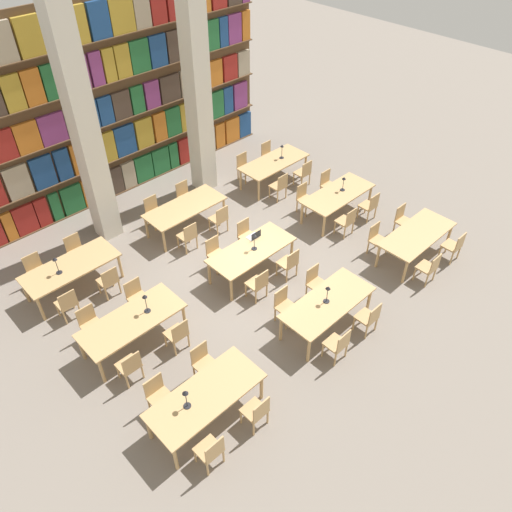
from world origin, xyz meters
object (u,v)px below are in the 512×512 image
Objects in this scene: chair_18 at (289,263)px; chair_26 at (109,281)px; chair_15 at (137,296)px; chair_30 at (220,218)px; desk_lamp_1 at (328,292)px; chair_17 at (216,253)px; chair_32 at (280,186)px; reading_table_1 at (328,304)px; reading_table_4 at (252,251)px; desk_lamp_5 at (56,263)px; chair_1 at (158,395)px; reading_table_0 at (206,397)px; chair_8 at (429,267)px; chair_21 at (304,198)px; reading_table_3 at (132,322)px; chair_3 at (203,362)px; chair_6 at (369,317)px; chair_22 at (370,205)px; reading_table_7 at (185,208)px; desk_lamp_0 at (186,396)px; chair_12 at (130,366)px; chair_27 at (76,250)px; chair_4 at (338,344)px; chair_5 at (284,305)px; chair_25 at (36,270)px; chair_33 at (244,166)px; chair_31 at (185,195)px; chair_7 at (316,282)px; reading_table_6 at (71,268)px; chair_16 at (258,284)px; reading_table_5 at (338,195)px; laptop at (254,236)px; chair_14 at (178,334)px; chair_20 at (347,221)px; chair_23 at (328,184)px; chair_10 at (454,246)px; pillar_left at (85,133)px; chair_34 at (304,172)px; chair_19 at (246,235)px; desk_lamp_3 at (254,239)px; desk_lamp_4 at (344,181)px; desk_lamp_2 at (145,300)px; pillar_center at (197,92)px; reading_table_8 at (274,163)px; chair_29 at (154,211)px; reading_table_2 at (417,236)px; chair_24 at (67,303)px; chair_28 at (188,236)px; chair_13 at (90,323)px.

chair_18 is 1.00× the size of chair_26.
chair_30 is at bearing -164.18° from chair_15.
desk_lamp_1 is 0.53× the size of chair_17.
reading_table_1 is at bearing -124.11° from chair_32.
desk_lamp_5 is (-3.76, 2.45, 0.38)m from reading_table_4.
chair_1 and chair_15 have the same top height.
reading_table_0 is at bearing 125.19° from chair_1.
chair_21 is (0.03, 4.06, 0.00)m from chair_8.
reading_table_3 is (-6.21, 3.30, 0.21)m from chair_8.
chair_3 is 3.69m from chair_6.
reading_table_7 is at bearing 141.06° from chair_22.
chair_12 is (-0.17, 1.66, -0.59)m from desk_lamp_0.
chair_27 is (-5.85, 2.41, 0.00)m from chair_21.
chair_4 is 1.00× the size of chair_5.
chair_25 is (-0.66, 3.17, -0.21)m from reading_table_3.
chair_4 is 7.31m from chair_33.
chair_18 is 4.07m from chair_31.
reading_table_6 is at bearing -46.34° from chair_7.
chair_16 reaches higher than reading_table_5.
chair_32 is at bearing -153.37° from chair_1.
chair_1 is 4.70m from laptop.
chair_26 is at bearing 165.47° from reading_table_5.
chair_14 is 1.00× the size of chair_16.
chair_20 is 1.84m from chair_23.
chair_10 is at bearing -87.62° from chair_22.
pillar_left reaches higher than chair_26.
reading_table_5 is 1.77m from chair_34.
desk_lamp_3 is at bearing 59.10° from chair_19.
desk_lamp_5 is at bearing 162.27° from desk_lamp_4.
chair_26 is at bearing 89.34° from desk_lamp_2.
pillar_center reaches higher than reading_table_1.
pillar_left is 3.40m from pillar_center.
reading_table_3 is 2.58× the size of chair_33.
chair_19 is 3.33m from reading_table_8.
chair_5 is 0.39× the size of reading_table_8.
chair_29 reaches higher than reading_table_3.
chair_12 is (-7.39, 1.78, -0.21)m from reading_table_2.
chair_24 is at bearing 133.94° from reading_table_1.
chair_4 and chair_8 have the same top height.
chair_3 and chair_7 have the same top height.
chair_6 is at bearing -55.09° from reading_table_6.
desk_lamp_5 is 0.54× the size of chair_28.
chair_5 and chair_13 have the same top height.
chair_13 is at bearing -96.77° from desk_lamp_5.
chair_19 is (4.49, -0.09, 0.00)m from chair_13.
chair_21 reaches higher than reading_table_7.
chair_3 and chair_18 have the same top height.
chair_16 is 1.05m from chair_18.
chair_13 is 1.92m from chair_14.
chair_19 is (-3.49, 3.98, 0.00)m from chair_10.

